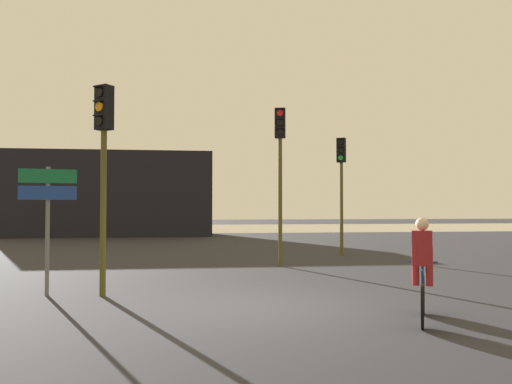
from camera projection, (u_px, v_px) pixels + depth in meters
ground_plane at (263, 308)px, 8.81m from camera, size 120.00×120.00×0.00m
water_strip at (209, 228)px, 41.38m from camera, size 80.00×16.00×0.01m
distant_building at (109, 194)px, 30.74m from camera, size 12.52×4.00×5.11m
traffic_light_far_right at (341, 174)px, 18.46m from camera, size 0.39×0.41×4.34m
traffic_light_near_left at (104, 149)px, 10.05m from camera, size 0.40×0.42×4.24m
traffic_light_center at (280, 157)px, 15.05m from camera, size 0.36×0.38×4.77m
direction_sign_post at (48, 206)px, 10.06m from camera, size 1.08×0.27×2.60m
cyclist at (423, 269)px, 7.73m from camera, size 0.82×1.55×1.62m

